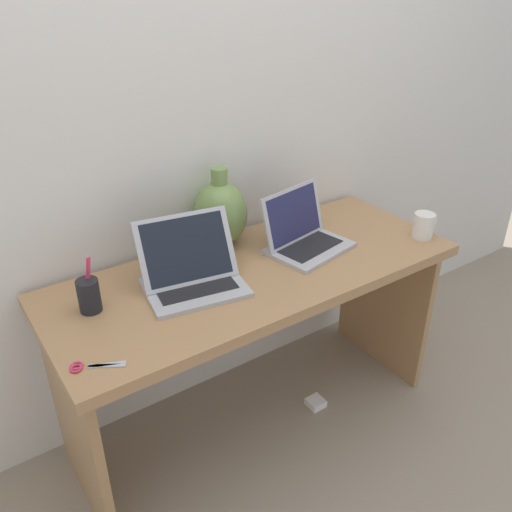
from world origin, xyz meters
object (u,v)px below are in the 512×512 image
laptop_left (191,269)px  power_brick (316,403)px  pen_cup (89,295)px  laptop_right (302,233)px  scissors (88,366)px  green_vase (220,213)px  coffee_mug (424,225)px

laptop_left → power_brick: size_ratio=5.10×
pen_cup → power_brick: bearing=-11.3°
laptop_left → power_brick: bearing=-13.6°
laptop_right → power_brick: 0.78m
pen_cup → scissors: size_ratio=1.32×
pen_cup → laptop_left: bearing=-7.7°
green_vase → scissors: size_ratio=2.16×
pen_cup → scissors: bearing=-111.5°
coffee_mug → pen_cup: (-1.24, 0.24, 0.01)m
scissors → power_brick: bearing=5.7°
laptop_right → pen_cup: laptop_right is taller
green_vase → power_brick: (0.25, -0.32, -0.84)m
laptop_left → coffee_mug: bearing=-12.3°
coffee_mug → pen_cup: bearing=168.9°
laptop_left → green_vase: 0.32m
coffee_mug → power_brick: (-0.43, 0.08, -0.76)m
laptop_left → power_brick: 0.92m
laptop_left → pen_cup: 0.33m
green_vase → coffee_mug: (0.68, -0.40, -0.08)m
green_vase → pen_cup: (-0.57, -0.16, -0.07)m
power_brick → green_vase: bearing=128.1°
coffee_mug → power_brick: size_ratio=1.71×
coffee_mug → scissors: bearing=-179.5°
laptop_left → pen_cup: size_ratio=1.94×
scissors → coffee_mug: bearing=0.5°
green_vase → power_brick: size_ratio=4.32×
green_vase → laptop_left: bearing=-139.7°
laptop_right → green_vase: bearing=140.6°
scissors → laptop_left: bearing=26.1°
coffee_mug → power_brick: coffee_mug is taller
scissors → green_vase: bearing=31.7°
laptop_left → scissors: laptop_left is taller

